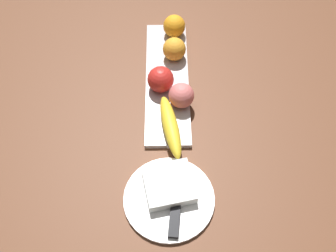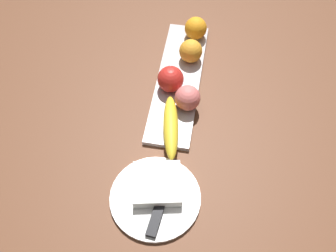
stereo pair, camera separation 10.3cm
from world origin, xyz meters
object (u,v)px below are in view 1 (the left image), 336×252
at_px(orange_near_banana, 174,26).
at_px(folded_napkin, 169,185).
at_px(banana, 170,126).
at_px(peach, 181,96).
at_px(dinner_plate, 169,199).
at_px(knife, 175,213).
at_px(apple, 161,79).
at_px(fruit_tray, 167,80).
at_px(orange_near_apple, 174,49).

height_order(orange_near_banana, folded_napkin, orange_near_banana).
height_order(banana, orange_near_banana, orange_near_banana).
height_order(banana, peach, peach).
relative_size(orange_near_banana, dinner_plate, 0.31).
bearing_deg(knife, peach, 1.89).
bearing_deg(knife, folded_napkin, 17.78).
bearing_deg(orange_near_banana, apple, 168.82).
bearing_deg(dinner_plate, knife, -160.65).
distance_m(dinner_plate, folded_napkin, 0.03).
xyz_separation_m(apple, orange_near_banana, (0.22, -0.04, -0.00)).
relative_size(fruit_tray, orange_near_apple, 6.58).
relative_size(fruit_tray, orange_near_banana, 6.58).
bearing_deg(fruit_tray, apple, 151.47).
relative_size(banana, orange_near_apple, 2.88).
height_order(fruit_tray, dinner_plate, fruit_tray).
bearing_deg(apple, banana, -170.28).
xyz_separation_m(banana, knife, (-0.23, -0.01, -0.02)).
height_order(banana, orange_near_apple, orange_near_apple).
distance_m(orange_near_apple, knife, 0.50).
bearing_deg(banana, knife, -8.73).
distance_m(apple, orange_near_banana, 0.22).
distance_m(banana, orange_near_apple, 0.27).
bearing_deg(banana, apple, 179.23).
xyz_separation_m(fruit_tray, dinner_plate, (-0.37, -0.00, -0.00)).
distance_m(apple, banana, 0.15).
distance_m(apple, folded_napkin, 0.31).
relative_size(apple, orange_near_banana, 1.08).
height_order(orange_near_banana, dinner_plate, orange_near_banana).
xyz_separation_m(fruit_tray, peach, (-0.09, -0.04, 0.04)).
bearing_deg(banana, orange_near_banana, 166.69).
bearing_deg(dinner_plate, banana, -1.97).
bearing_deg(peach, knife, 175.72).
xyz_separation_m(orange_near_apple, peach, (-0.17, -0.02, 0.00)).
height_order(orange_near_apple, knife, orange_near_apple).
xyz_separation_m(fruit_tray, knife, (-0.41, -0.01, 0.01)).
xyz_separation_m(apple, peach, (-0.06, -0.06, -0.00)).
bearing_deg(fruit_tray, peach, -157.32).
bearing_deg(dinner_plate, orange_near_apple, -2.82).
height_order(orange_near_apple, orange_near_banana, same).
bearing_deg(orange_near_apple, folded_napkin, 177.00).
relative_size(apple, peach, 1.06).
bearing_deg(dinner_plate, fruit_tray, 0.00).
bearing_deg(peach, fruit_tray, 22.68).
height_order(peach, knife, peach).
xyz_separation_m(banana, folded_napkin, (-0.16, 0.01, -0.01)).
height_order(apple, dinner_plate, apple).
height_order(fruit_tray, peach, peach).
bearing_deg(knife, apple, 11.05).
xyz_separation_m(fruit_tray, apple, (-0.03, 0.02, 0.04)).
relative_size(orange_near_apple, peach, 0.98).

